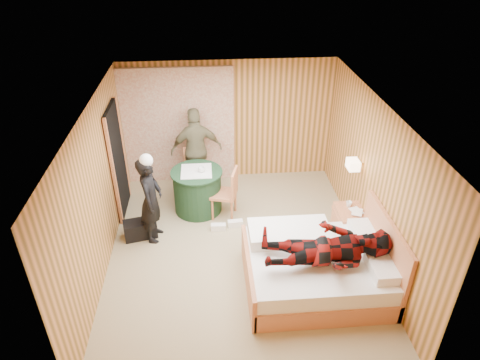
{
  "coord_description": "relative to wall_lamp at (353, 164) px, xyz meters",
  "views": [
    {
      "loc": [
        -0.43,
        -5.49,
        4.68
      ],
      "look_at": [
        0.07,
        0.52,
        1.05
      ],
      "focal_mm": 32.0,
      "sensor_mm": 36.0,
      "label": 1
    }
  ],
  "objects": [
    {
      "name": "floor",
      "position": [
        -1.92,
        -0.45,
        -1.3
      ],
      "size": [
        4.2,
        5.0,
        0.01
      ],
      "primitive_type": "cube",
      "color": "tan",
      "rests_on": "ground"
    },
    {
      "name": "sneaker_right",
      "position": [
        -2.23,
        0.13,
        -1.24
      ],
      "size": [
        0.27,
        0.12,
        0.12
      ],
      "primitive_type": "cube",
      "rotation": [
        0.0,
        0.0,
        -0.05
      ],
      "color": "white",
      "rests_on": "floor"
    },
    {
      "name": "duffel_bag",
      "position": [
        -3.58,
        0.06,
        -1.14
      ],
      "size": [
        0.6,
        0.41,
        0.31
      ],
      "primitive_type": "cube",
      "rotation": [
        0.0,
        0.0,
        0.22
      ],
      "color": "black",
      "rests_on": "floor"
    },
    {
      "name": "wall_left",
      "position": [
        -4.02,
        -0.45,
        -0.05
      ],
      "size": [
        0.02,
        5.0,
        2.5
      ],
      "primitive_type": "cube",
      "color": "#DD9054",
      "rests_on": "floor"
    },
    {
      "name": "cup_nightstand",
      "position": [
        -0.04,
        -0.19,
        -0.65
      ],
      "size": [
        0.13,
        0.13,
        0.09
      ],
      "primitive_type": "imported",
      "rotation": [
        0.0,
        0.0,
        -0.37
      ],
      "color": "white",
      "rests_on": "nightstand"
    },
    {
      "name": "doorway",
      "position": [
        -3.98,
        0.95,
        -0.28
      ],
      "size": [
        0.06,
        0.9,
        2.05
      ],
      "primitive_type": "cube",
      "color": "black",
      "rests_on": "floor"
    },
    {
      "name": "chair_far",
      "position": [
        -2.62,
        1.55,
        -0.76
      ],
      "size": [
        0.54,
        0.54,
        0.93
      ],
      "rotation": [
        0.0,
        0.0,
        0.37
      ],
      "color": "#EC9460",
      "rests_on": "floor"
    },
    {
      "name": "woman_standing",
      "position": [
        -3.33,
        0.03,
        -0.53
      ],
      "size": [
        0.45,
        0.61,
        1.54
      ],
      "primitive_type": "imported",
      "rotation": [
        0.0,
        0.0,
        1.42
      ],
      "color": "black",
      "rests_on": "floor"
    },
    {
      "name": "cup_table",
      "position": [
        -2.49,
        0.76,
        -0.41
      ],
      "size": [
        0.13,
        0.13,
        0.1
      ],
      "primitive_type": "imported",
      "rotation": [
        0.0,
        0.0,
        -0.02
      ],
      "color": "white",
      "rests_on": "round_table"
    },
    {
      "name": "book_lower",
      "position": [
        -0.04,
        -0.37,
        -0.69
      ],
      "size": [
        0.22,
        0.26,
        0.02
      ],
      "primitive_type": "imported",
      "rotation": [
        0.0,
        0.0,
        0.28
      ],
      "color": "white",
      "rests_on": "nightstand"
    },
    {
      "name": "nightstand",
      "position": [
        -0.04,
        -0.32,
        -0.99
      ],
      "size": [
        0.46,
        0.62,
        0.6
      ],
      "color": "#EC9460",
      "rests_on": "floor"
    },
    {
      "name": "wall_back",
      "position": [
        -1.92,
        2.05,
        -0.05
      ],
      "size": [
        4.2,
        0.02,
        2.5
      ],
      "primitive_type": "cube",
      "color": "#DD9054",
      "rests_on": "floor"
    },
    {
      "name": "round_table",
      "position": [
        -2.59,
        0.81,
        -0.88
      ],
      "size": [
        0.95,
        0.95,
        0.84
      ],
      "color": "#204728",
      "rests_on": "floor"
    },
    {
      "name": "chair_near",
      "position": [
        -2.02,
        0.54,
        -0.73
      ],
      "size": [
        0.54,
        0.54,
        0.98
      ],
      "rotation": [
        0.0,
        0.0,
        -1.83
      ],
      "color": "#EC9460",
      "rests_on": "floor"
    },
    {
      "name": "curtain",
      "position": [
        -2.92,
        1.98,
        -0.1
      ],
      "size": [
        2.2,
        0.08,
        2.4
      ],
      "primitive_type": "cube",
      "color": "beige",
      "rests_on": "floor"
    },
    {
      "name": "book_upper",
      "position": [
        -0.04,
        -0.37,
        -0.67
      ],
      "size": [
        0.24,
        0.27,
        0.02
      ],
      "primitive_type": "imported",
      "rotation": [
        0.0,
        0.0,
        -0.44
      ],
      "color": "white",
      "rests_on": "nightstand"
    },
    {
      "name": "ceiling",
      "position": [
        -1.92,
        -0.45,
        1.2
      ],
      "size": [
        4.2,
        5.0,
        0.01
      ],
      "primitive_type": "cube",
      "color": "white",
      "rests_on": "wall_back"
    },
    {
      "name": "sneaker_left",
      "position": [
        -1.93,
        0.21,
        -1.24
      ],
      "size": [
        0.28,
        0.13,
        0.12
      ],
      "primitive_type": "cube",
      "rotation": [
        0.0,
        0.0,
        0.09
      ],
      "color": "white",
      "rests_on": "floor"
    },
    {
      "name": "bed",
      "position": [
        -0.8,
        -1.31,
        -0.97
      ],
      "size": [
        2.08,
        1.64,
        1.13
      ],
      "color": "#EC9460",
      "rests_on": "floor"
    },
    {
      "name": "wall_right",
      "position": [
        0.18,
        -0.45,
        -0.05
      ],
      "size": [
        0.02,
        5.0,
        2.5
      ],
      "primitive_type": "cube",
      "color": "#DD9054",
      "rests_on": "floor"
    },
    {
      "name": "wall_lamp",
      "position": [
        0.0,
        0.0,
        0.0
      ],
      "size": [
        0.26,
        0.24,
        0.16
      ],
      "color": "gold",
      "rests_on": "wall_right"
    },
    {
      "name": "man_at_table",
      "position": [
        -2.59,
        1.6,
        -0.44
      ],
      "size": [
        1.06,
        0.57,
        1.72
      ],
      "primitive_type": "imported",
      "rotation": [
        0.0,
        0.0,
        3.29
      ],
      "color": "#756F4E",
      "rests_on": "floor"
    },
    {
      "name": "man_on_bed",
      "position": [
        -0.77,
        -1.54,
        -0.31
      ],
      "size": [
        0.86,
        0.67,
        1.77
      ],
      "primitive_type": "imported",
      "rotation": [
        0.0,
        1.57,
        0.0
      ],
      "color": "maroon",
      "rests_on": "bed"
    }
  ]
}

